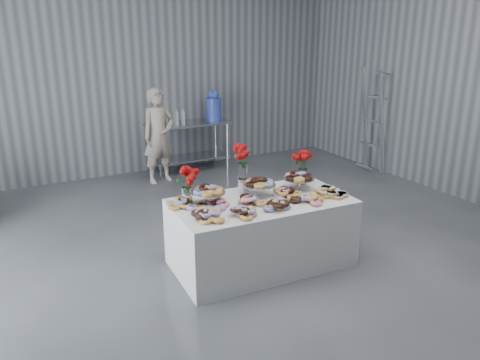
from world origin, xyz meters
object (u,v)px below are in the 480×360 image
object	(u,v)px
prep_table	(189,138)
person	(159,136)
display_table	(261,232)
water_jug	(214,106)
stepladder	(373,121)

from	to	relation	value
prep_table	person	world-z (taller)	person
display_table	water_jug	distance (m)	3.95
person	stepladder	size ratio (longest dim) A/B	0.85
water_jug	stepladder	distance (m)	2.86
stepladder	person	bearing A→B (deg)	160.27
water_jug	stepladder	xyz separation A→B (m)	(2.36, -1.60, -0.22)
display_table	water_jug	world-z (taller)	water_jug
display_table	water_jug	xyz separation A→B (m)	(1.18, 3.68, 0.77)
display_table	stepladder	distance (m)	4.14
person	stepladder	xyz separation A→B (m)	(3.53, -1.27, 0.14)
prep_table	water_jug	world-z (taller)	water_jug
display_table	person	world-z (taller)	person
prep_table	stepladder	bearing A→B (deg)	-29.32
display_table	person	bearing A→B (deg)	89.88
prep_table	stepladder	world-z (taller)	stepladder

